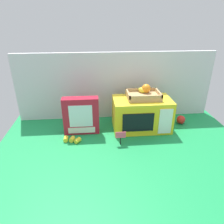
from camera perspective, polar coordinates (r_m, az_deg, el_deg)
ground_plane at (r=1.60m, az=1.99°, el=-5.43°), size 1.70×1.70×0.00m
display_back_panel at (r=1.74m, az=1.02°, el=7.13°), size 1.61×0.03×0.55m
toy_microwave at (r=1.61m, az=8.12°, el=-0.54°), size 0.43×0.25×0.24m
food_groups_crate at (r=1.58m, az=8.67°, el=4.82°), size 0.24×0.18×0.09m
cookie_set_box at (r=1.54m, az=-8.46°, el=-1.03°), size 0.26×0.08×0.28m
price_sign at (r=1.42m, az=2.37°, el=-6.66°), size 0.07×0.01×0.10m
loose_toy_banana at (r=1.50m, az=-10.95°, el=-7.42°), size 0.13×0.08×0.03m
loose_toy_apple at (r=1.79m, az=18.34°, el=-1.99°), size 0.07×0.07×0.07m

